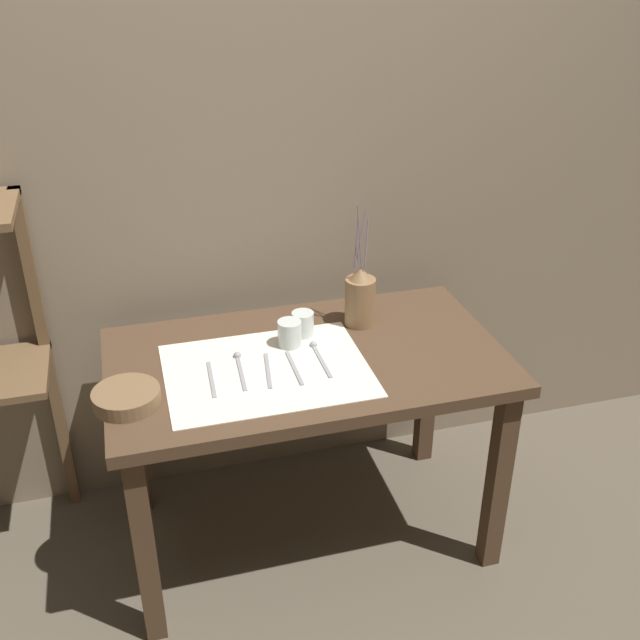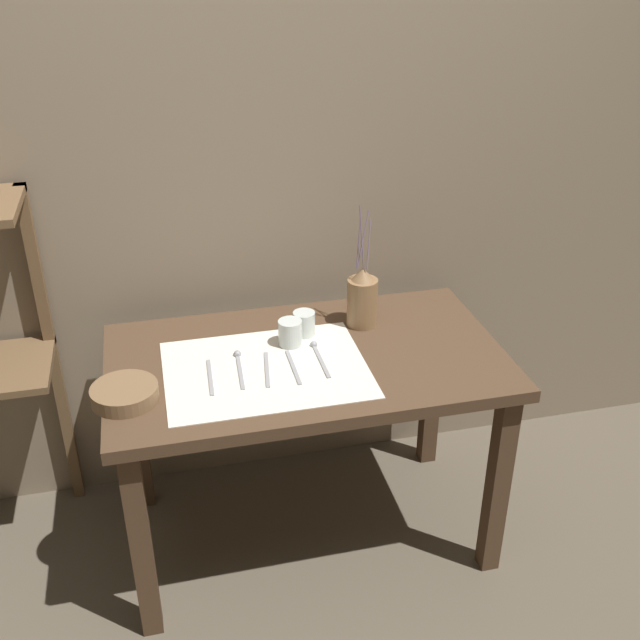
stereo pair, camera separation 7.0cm
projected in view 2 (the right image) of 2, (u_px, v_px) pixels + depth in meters
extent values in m
plane|color=brown|center=(308.00, 531.00, 2.66)|extent=(12.00, 12.00, 0.00)
cube|color=gray|center=(275.00, 165.00, 2.49)|extent=(7.00, 0.06, 2.40)
cube|color=#4C3523|center=(306.00, 361.00, 2.33)|extent=(1.23, 0.70, 0.04)
cube|color=#4C3523|center=(141.00, 545.00, 2.14)|extent=(0.06, 0.06, 0.69)
cube|color=#4C3523|center=(498.00, 484.00, 2.37)|extent=(0.06, 0.06, 0.69)
cube|color=#4C3523|center=(136.00, 426.00, 2.64)|extent=(0.06, 0.06, 0.69)
cube|color=#4C3523|center=(431.00, 386.00, 2.86)|extent=(0.06, 0.06, 0.69)
cube|color=brown|center=(53.00, 356.00, 2.55)|extent=(0.04, 0.04, 1.22)
cube|color=silver|center=(266.00, 369.00, 2.25)|extent=(0.61, 0.46, 0.00)
cylinder|color=olive|center=(362.00, 302.00, 2.46)|extent=(0.10, 0.10, 0.16)
cone|color=olive|center=(363.00, 274.00, 2.41)|extent=(0.08, 0.08, 0.04)
cylinder|color=slate|center=(369.00, 245.00, 2.37)|extent=(0.02, 0.03, 0.16)
cylinder|color=slate|center=(363.00, 240.00, 2.37)|extent=(0.04, 0.03, 0.18)
cylinder|color=slate|center=(359.00, 244.00, 2.37)|extent=(0.02, 0.01, 0.17)
cylinder|color=slate|center=(362.00, 238.00, 2.35)|extent=(0.02, 0.01, 0.22)
cylinder|color=brown|center=(125.00, 394.00, 2.09)|extent=(0.19, 0.19, 0.04)
cylinder|color=silver|center=(290.00, 333.00, 2.35)|extent=(0.08, 0.08, 0.08)
cylinder|color=silver|center=(304.00, 323.00, 2.41)|extent=(0.07, 0.07, 0.08)
cube|color=#939399|center=(210.00, 377.00, 2.20)|extent=(0.02, 0.20, 0.00)
cube|color=#939399|center=(240.00, 371.00, 2.23)|extent=(0.02, 0.20, 0.00)
sphere|color=#939399|center=(237.00, 354.00, 2.31)|extent=(0.02, 0.02, 0.02)
cube|color=#939399|center=(267.00, 369.00, 2.24)|extent=(0.04, 0.20, 0.00)
cube|color=#939399|center=(293.00, 367.00, 2.25)|extent=(0.01, 0.20, 0.00)
cube|color=#939399|center=(321.00, 361.00, 2.28)|extent=(0.01, 0.20, 0.00)
sphere|color=#939399|center=(314.00, 345.00, 2.36)|extent=(0.02, 0.02, 0.02)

